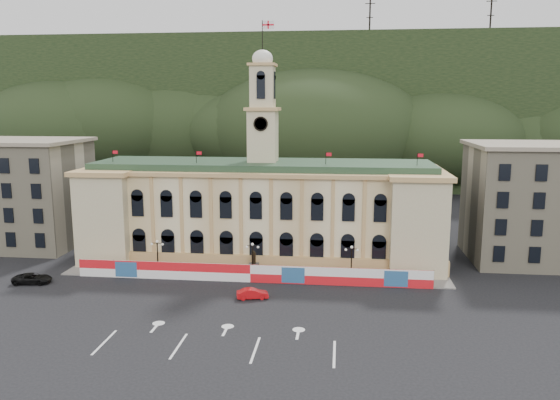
# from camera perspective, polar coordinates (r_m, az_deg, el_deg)

# --- Properties ---
(ground) EXTENTS (260.00, 260.00, 0.00)m
(ground) POSITION_cam_1_polar(r_m,az_deg,el_deg) (63.51, -5.40, -12.84)
(ground) COLOR black
(ground) RESTS_ON ground
(lane_markings) EXTENTS (26.00, 10.00, 0.02)m
(lane_markings) POSITION_cam_1_polar(r_m,az_deg,el_deg) (59.04, -6.42, -14.69)
(lane_markings) COLOR white
(lane_markings) RESTS_ON ground
(hill_ridge) EXTENTS (230.00, 80.00, 64.00)m
(hill_ridge) POSITION_cam_1_polar(r_m,az_deg,el_deg) (179.70, 2.53, 8.40)
(hill_ridge) COLOR black
(hill_ridge) RESTS_ON ground
(city_hall) EXTENTS (56.20, 17.60, 37.10)m
(city_hall) POSITION_cam_1_polar(r_m,az_deg,el_deg) (87.36, -1.79, -1.04)
(city_hall) COLOR beige
(city_hall) RESTS_ON ground
(side_building_left) EXTENTS (21.00, 17.00, 18.60)m
(side_building_left) POSITION_cam_1_polar(r_m,az_deg,el_deg) (105.18, -25.39, 0.70)
(side_building_left) COLOR tan
(side_building_left) RESTS_ON ground
(side_building_right) EXTENTS (21.00, 17.00, 18.60)m
(side_building_right) POSITION_cam_1_polar(r_m,az_deg,el_deg) (94.59, 25.26, -0.24)
(side_building_right) COLOR tan
(side_building_right) RESTS_ON ground
(hoarding_fence) EXTENTS (50.00, 0.44, 2.50)m
(hoarding_fence) POSITION_cam_1_polar(r_m,az_deg,el_deg) (76.96, -3.07, -7.67)
(hoarding_fence) COLOR red
(hoarding_fence) RESTS_ON ground
(pavement) EXTENTS (56.00, 5.50, 0.16)m
(pavement) POSITION_cam_1_polar(r_m,az_deg,el_deg) (79.84, -2.78, -7.88)
(pavement) COLOR slate
(pavement) RESTS_ON ground
(statue) EXTENTS (1.40, 1.40, 3.72)m
(statue) POSITION_cam_1_polar(r_m,az_deg,el_deg) (79.75, -2.76, -7.07)
(statue) COLOR #595651
(statue) RESTS_ON ground
(lamp_left) EXTENTS (1.96, 0.44, 5.15)m
(lamp_left) POSITION_cam_1_polar(r_m,az_deg,el_deg) (81.64, -12.68, -5.52)
(lamp_left) COLOR black
(lamp_left) RESTS_ON ground
(lamp_center) EXTENTS (1.96, 0.44, 5.15)m
(lamp_center) POSITION_cam_1_polar(r_m,az_deg,el_deg) (78.26, -2.89, -5.96)
(lamp_center) COLOR black
(lamp_center) RESTS_ON ground
(lamp_right) EXTENTS (1.96, 0.44, 5.15)m
(lamp_right) POSITION_cam_1_polar(r_m,az_deg,el_deg) (77.31, 7.47, -6.24)
(lamp_right) COLOR black
(lamp_right) RESTS_ON ground
(red_sedan) EXTENTS (3.27, 4.71, 1.34)m
(red_sedan) POSITION_cam_1_polar(r_m,az_deg,el_deg) (70.85, -2.89, -9.75)
(red_sedan) COLOR red
(red_sedan) RESTS_ON ground
(black_suv) EXTENTS (3.79, 5.82, 1.44)m
(black_suv) POSITION_cam_1_polar(r_m,az_deg,el_deg) (83.79, -24.46, -7.48)
(black_suv) COLOR black
(black_suv) RESTS_ON ground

